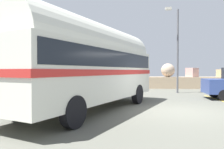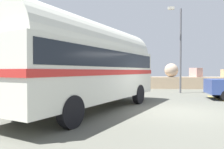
# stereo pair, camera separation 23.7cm
# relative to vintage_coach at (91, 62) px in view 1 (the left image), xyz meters

# --- Properties ---
(ground) EXTENTS (32.00, 26.00, 0.02)m
(ground) POSITION_rel_vintage_coach_xyz_m (3.57, 0.08, -2.04)
(ground) COLOR #57584E
(breakwater) EXTENTS (31.36, 2.10, 2.49)m
(breakwater) POSITION_rel_vintage_coach_xyz_m (3.05, 11.88, -1.31)
(breakwater) COLOR tan
(breakwater) RESTS_ON ground
(vintage_coach) EXTENTS (5.62, 8.82, 3.70)m
(vintage_coach) POSITION_rel_vintage_coach_xyz_m (0.00, 0.00, 0.00)
(vintage_coach) COLOR black
(vintage_coach) RESTS_ON ground
(second_coach) EXTENTS (6.70, 8.48, 3.70)m
(second_coach) POSITION_rel_vintage_coach_xyz_m (-4.15, 0.80, 0.00)
(second_coach) COLOR black
(second_coach) RESTS_ON ground
(lamp_post) EXTENTS (1.09, 0.73, 6.29)m
(lamp_post) POSITION_rel_vintage_coach_xyz_m (5.19, 7.33, 1.50)
(lamp_post) COLOR #5B5B60
(lamp_post) RESTS_ON ground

